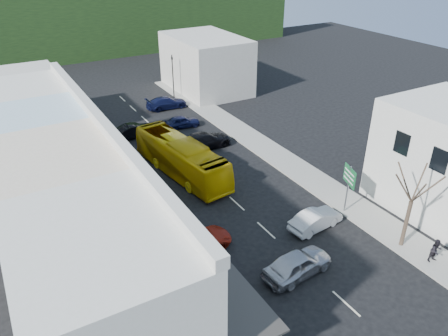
% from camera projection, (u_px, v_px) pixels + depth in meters
% --- Properties ---
extents(ground, '(120.00, 120.00, 0.00)m').
position_uv_depth(ground, '(266.00, 230.00, 30.90)').
color(ground, black).
rests_on(ground, ground).
extents(sidewalk_left, '(3.00, 52.00, 0.15)m').
position_uv_depth(sidewalk_left, '(119.00, 193.00, 35.23)').
color(sidewalk_left, gray).
rests_on(sidewalk_left, ground).
extents(sidewalk_right, '(3.00, 52.00, 0.15)m').
position_uv_depth(sidewalk_right, '(271.00, 152.00, 41.78)').
color(sidewalk_right, gray).
rests_on(sidewalk_right, ground).
extents(shopfront_row, '(8.25, 30.00, 8.00)m').
position_uv_depth(shopfront_row, '(59.00, 196.00, 27.36)').
color(shopfront_row, beige).
rests_on(shopfront_row, ground).
extents(distant_block_left, '(8.00, 10.00, 6.00)m').
position_uv_depth(distant_block_left, '(22.00, 104.00, 44.85)').
color(distant_block_left, '#B7B2A8').
rests_on(distant_block_left, ground).
extents(distant_block_right, '(8.00, 12.00, 7.00)m').
position_uv_depth(distant_block_right, '(206.00, 64.00, 56.95)').
color(distant_block_right, '#B7B2A8').
rests_on(distant_block_right, ground).
extents(hillside, '(80.00, 26.00, 14.00)m').
position_uv_depth(hillside, '(50.00, 9.00, 76.76)').
color(hillside, '#1B3115').
rests_on(hillside, ground).
extents(bus, '(4.01, 11.83, 3.10)m').
position_uv_depth(bus, '(181.00, 158.00, 37.43)').
color(bus, '#E1B60A').
rests_on(bus, ground).
extents(car_silver, '(4.57, 2.26, 1.40)m').
position_uv_depth(car_silver, '(297.00, 265.00, 26.61)').
color(car_silver, '#B8B8BD').
rests_on(car_silver, ground).
extents(car_white, '(4.58, 2.29, 1.40)m').
position_uv_depth(car_white, '(316.00, 220.00, 30.83)').
color(car_white, silver).
rests_on(car_white, ground).
extents(car_red, '(4.77, 2.37, 1.40)m').
position_uv_depth(car_red, '(199.00, 239.00, 28.89)').
color(car_red, maroon).
rests_on(car_red, ground).
extents(car_black_near, '(4.63, 2.19, 1.40)m').
position_uv_depth(car_black_near, '(205.00, 142.00, 42.35)').
color(car_black_near, black).
rests_on(car_black_near, ground).
extents(car_navy_mid, '(4.57, 2.27, 1.40)m').
position_uv_depth(car_navy_mid, '(182.00, 121.00, 46.92)').
color(car_navy_mid, black).
rests_on(car_navy_mid, ground).
extents(car_black_far, '(4.53, 2.16, 1.40)m').
position_uv_depth(car_black_far, '(135.00, 131.00, 44.67)').
color(car_black_far, black).
rests_on(car_black_far, ground).
extents(car_navy_far, '(4.57, 2.03, 1.40)m').
position_uv_depth(car_navy_far, '(167.00, 103.00, 52.00)').
color(car_navy_far, black).
rests_on(car_navy_far, ground).
extents(pedestrian_left, '(0.56, 0.69, 1.70)m').
position_uv_depth(pedestrian_left, '(145.00, 226.00, 29.65)').
color(pedestrian_left, black).
rests_on(pedestrian_left, sidewalk_left).
extents(pedestrian_right, '(0.77, 0.57, 1.70)m').
position_uv_depth(pedestrian_right, '(436.00, 250.00, 27.40)').
color(pedestrian_right, black).
rests_on(pedestrian_right, sidewalk_right).
extents(direction_sign, '(1.27, 1.88, 3.91)m').
position_uv_depth(direction_sign, '(347.00, 190.00, 31.97)').
color(direction_sign, '#15602F').
rests_on(direction_sign, ground).
extents(street_tree, '(2.52, 2.52, 7.12)m').
position_uv_depth(street_tree, '(411.00, 202.00, 27.64)').
color(street_tree, '#3B2C21').
rests_on(street_tree, ground).
extents(traffic_signal, '(0.69, 1.17, 5.48)m').
position_uv_depth(traffic_signal, '(173.00, 77.00, 54.31)').
color(traffic_signal, black).
rests_on(traffic_signal, ground).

